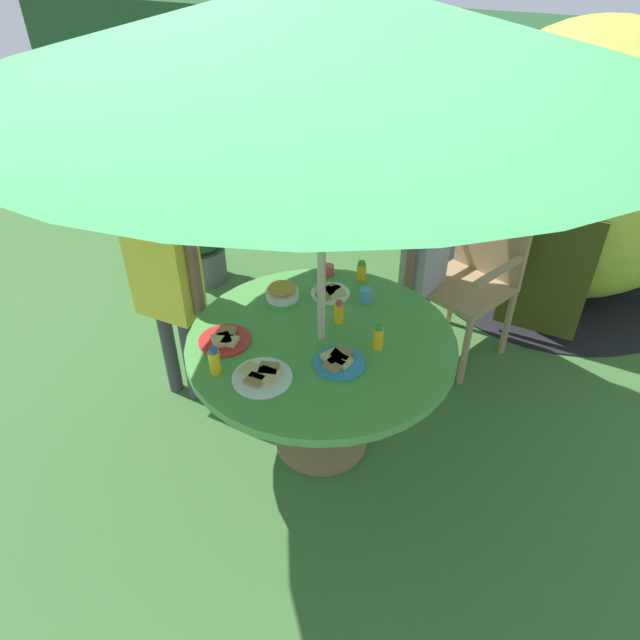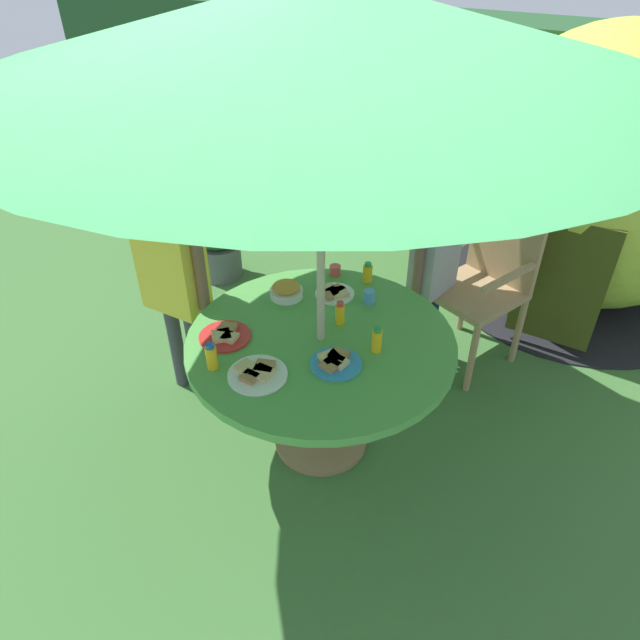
% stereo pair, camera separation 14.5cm
% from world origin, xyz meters
% --- Properties ---
extents(ground_plane, '(10.00, 10.00, 0.02)m').
position_xyz_m(ground_plane, '(0.00, 0.00, -0.01)').
color(ground_plane, '#3D6B33').
extents(hedge_backdrop, '(9.00, 0.70, 1.60)m').
position_xyz_m(hedge_backdrop, '(0.00, 3.08, 0.80)').
color(hedge_backdrop, '#234C28').
rests_on(hedge_backdrop, ground_plane).
extents(garden_table, '(1.25, 1.25, 0.69)m').
position_xyz_m(garden_table, '(0.00, 0.00, 0.58)').
color(garden_table, '#93704C').
rests_on(garden_table, ground_plane).
extents(patio_umbrella, '(2.48, 2.48, 2.15)m').
position_xyz_m(patio_umbrella, '(0.00, 0.00, 1.99)').
color(patio_umbrella, '#B7AD8C').
rests_on(patio_umbrella, ground_plane).
extents(wooden_chair, '(0.61, 0.61, 1.01)m').
position_xyz_m(wooden_chair, '(0.49, 1.12, 0.57)').
color(wooden_chair, tan).
rests_on(wooden_chair, ground_plane).
extents(dome_tent, '(1.89, 1.89, 1.80)m').
position_xyz_m(dome_tent, '(0.92, 2.16, 0.89)').
color(dome_tent, '#B2C63F').
rests_on(dome_tent, ground_plane).
extents(potted_plant, '(0.37, 0.37, 0.60)m').
position_xyz_m(potted_plant, '(-1.46, 1.12, 0.31)').
color(potted_plant, '#595960').
rests_on(potted_plant, ground_plane).
extents(child_in_grey_shirt, '(0.22, 0.37, 1.10)m').
position_xyz_m(child_in_grey_shirt, '(0.23, 0.92, 0.70)').
color(child_in_grey_shirt, navy).
rests_on(child_in_grey_shirt, ground_plane).
extents(child_in_yellow_shirt, '(0.43, 0.22, 1.27)m').
position_xyz_m(child_in_yellow_shirt, '(-0.87, 0.02, 0.81)').
color(child_in_yellow_shirt, '#3F3F47').
rests_on(child_in_yellow_shirt, ground_plane).
extents(snack_bowl, '(0.17, 0.17, 0.08)m').
position_xyz_m(snack_bowl, '(-0.32, 0.22, 0.72)').
color(snack_bowl, white).
rests_on(snack_bowl, garden_table).
extents(plate_near_left, '(0.23, 0.23, 0.03)m').
position_xyz_m(plate_near_left, '(0.14, -0.13, 0.70)').
color(plate_near_left, '#338CD8').
rests_on(plate_near_left, garden_table).
extents(plate_near_right, '(0.20, 0.20, 0.03)m').
position_xyz_m(plate_near_right, '(-0.11, 0.35, 0.70)').
color(plate_near_right, white).
rests_on(plate_near_right, garden_table).
extents(plate_far_left, '(0.24, 0.24, 0.03)m').
position_xyz_m(plate_far_left, '(-0.39, -0.20, 0.70)').
color(plate_far_left, red).
rests_on(plate_far_left, garden_table).
extents(plate_mid_right, '(0.26, 0.26, 0.03)m').
position_xyz_m(plate_mid_right, '(-0.12, -0.36, 0.70)').
color(plate_mid_right, white).
rests_on(plate_mid_right, garden_table).
extents(juice_bottle_far_right, '(0.05, 0.05, 0.13)m').
position_xyz_m(juice_bottle_far_right, '(0.26, 0.04, 0.75)').
color(juice_bottle_far_right, yellow).
rests_on(juice_bottle_far_right, garden_table).
extents(juice_bottle_center_front, '(0.05, 0.05, 0.13)m').
position_xyz_m(juice_bottle_center_front, '(-0.31, -0.40, 0.75)').
color(juice_bottle_center_front, yellow).
rests_on(juice_bottle_center_front, garden_table).
extents(juice_bottle_center_back, '(0.05, 0.05, 0.11)m').
position_xyz_m(juice_bottle_center_back, '(-0.02, 0.55, 0.74)').
color(juice_bottle_center_back, yellow).
rests_on(juice_bottle_center_back, garden_table).
extents(juice_bottle_mid_left, '(0.05, 0.05, 0.12)m').
position_xyz_m(juice_bottle_mid_left, '(0.02, 0.15, 0.74)').
color(juice_bottle_mid_left, yellow).
rests_on(juice_bottle_mid_left, garden_table).
extents(cup_near, '(0.06, 0.06, 0.07)m').
position_xyz_m(cup_near, '(0.07, 0.37, 0.72)').
color(cup_near, '#4C99D8').
rests_on(cup_near, garden_table).
extents(cup_far, '(0.06, 0.06, 0.06)m').
position_xyz_m(cup_far, '(-0.20, 0.53, 0.71)').
color(cup_far, '#E04C47').
rests_on(cup_far, garden_table).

